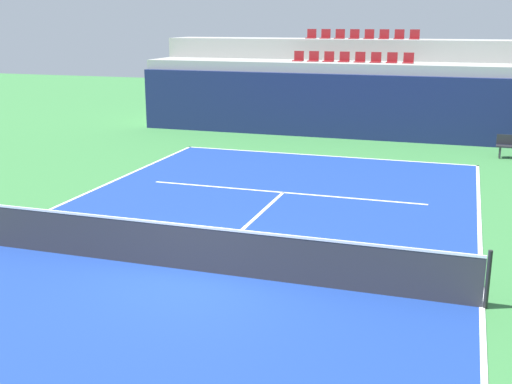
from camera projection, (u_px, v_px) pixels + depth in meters
ground_plane at (197, 271)px, 12.92m from camera, size 80.00×80.00×0.00m
court_surface at (197, 271)px, 12.92m from camera, size 11.00×24.00×0.01m
baseline_far at (324, 156)px, 23.89m from camera, size 11.00×0.10×0.00m
sideline_right at (482, 307)px, 11.28m from camera, size 0.10×24.00×0.00m
service_line_far at (283, 192)px, 18.79m from camera, size 8.26×0.10×0.00m
centre_service_line at (248, 224)px, 15.86m from camera, size 0.10×6.40×0.00m
back_wall at (344, 107)px, 27.13m from camera, size 18.60×0.30×2.70m
stands_tier_lower at (350, 98)px, 28.31m from camera, size 18.60×2.40×3.13m
stands_tier_upper at (359, 83)px, 30.39m from camera, size 18.60×2.40×4.05m
seating_row_lower at (352, 59)px, 27.96m from camera, size 5.26×0.44×0.44m
seating_row_upper at (362, 36)px, 29.92m from camera, size 5.26×0.44×0.44m
tennis_net at (196, 248)px, 12.79m from camera, size 11.08×0.08×1.07m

